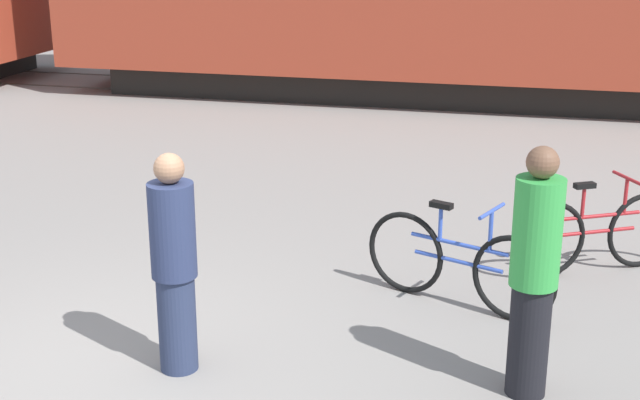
{
  "coord_description": "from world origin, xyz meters",
  "views": [
    {
      "loc": [
        3.08,
        -5.37,
        3.27
      ],
      "look_at": [
        1.45,
        1.18,
        1.1
      ],
      "focal_mm": 50.0,
      "sensor_mm": 36.0,
      "label": 1
    }
  ],
  "objects_px": {
    "person_in_navy": "(174,264)",
    "person_in_green": "(534,274)",
    "bicycle_blue": "(458,263)",
    "bicycle_maroon": "(597,233)"
  },
  "relations": [
    {
      "from": "person_in_navy",
      "to": "person_in_green",
      "type": "height_order",
      "value": "person_in_green"
    },
    {
      "from": "bicycle_blue",
      "to": "person_in_navy",
      "type": "height_order",
      "value": "person_in_navy"
    },
    {
      "from": "bicycle_blue",
      "to": "bicycle_maroon",
      "type": "relative_size",
      "value": 1.1
    },
    {
      "from": "person_in_navy",
      "to": "person_in_green",
      "type": "bearing_deg",
      "value": -55.13
    },
    {
      "from": "bicycle_blue",
      "to": "person_in_green",
      "type": "relative_size",
      "value": 0.93
    },
    {
      "from": "person_in_navy",
      "to": "person_in_green",
      "type": "xyz_separation_m",
      "value": [
        2.54,
        0.26,
        0.08
      ]
    },
    {
      "from": "bicycle_blue",
      "to": "person_in_navy",
      "type": "bearing_deg",
      "value": -139.35
    },
    {
      "from": "bicycle_blue",
      "to": "bicycle_maroon",
      "type": "bearing_deg",
      "value": 42.33
    },
    {
      "from": "person_in_navy",
      "to": "person_in_green",
      "type": "distance_m",
      "value": 2.56
    },
    {
      "from": "bicycle_blue",
      "to": "person_in_green",
      "type": "xyz_separation_m",
      "value": [
        0.63,
        -1.39,
        0.52
      ]
    }
  ]
}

